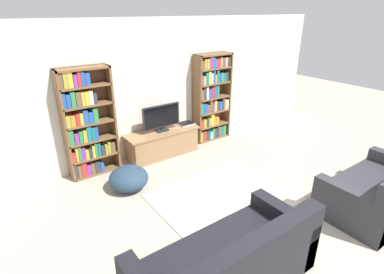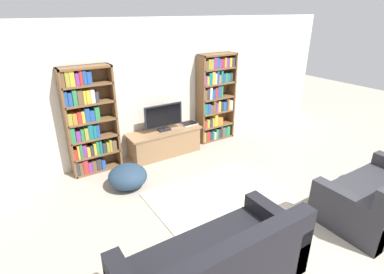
{
  "view_description": "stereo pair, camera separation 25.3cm",
  "coord_description": "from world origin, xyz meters",
  "px_view_note": "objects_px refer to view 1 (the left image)",
  "views": [
    {
      "loc": [
        -2.78,
        -0.84,
        2.73
      ],
      "look_at": [
        -0.02,
        2.99,
        0.7
      ],
      "focal_mm": 28.0,
      "sensor_mm": 36.0,
      "label": 1
    },
    {
      "loc": [
        -2.57,
        -0.98,
        2.73
      ],
      "look_at": [
        -0.02,
        2.99,
        0.7
      ],
      "focal_mm": 28.0,
      "sensor_mm": 36.0,
      "label": 2
    }
  ],
  "objects_px": {
    "bookshelf_right": "(211,98)",
    "couch_right_sofa": "(379,193)",
    "television": "(161,117)",
    "laptop": "(186,124)",
    "bookshelf_left": "(86,125)",
    "couch_left_sectional": "(227,266)",
    "tv_stand": "(163,143)",
    "beanbag_ottoman": "(129,178)"
  },
  "relations": [
    {
      "from": "couch_right_sofa",
      "to": "television",
      "type": "bearing_deg",
      "value": 115.67
    },
    {
      "from": "television",
      "to": "laptop",
      "type": "xyz_separation_m",
      "value": [
        0.59,
        0.03,
        -0.27
      ]
    },
    {
      "from": "bookshelf_left",
      "to": "couch_left_sectional",
      "type": "bearing_deg",
      "value": -84.0
    },
    {
      "from": "television",
      "to": "laptop",
      "type": "bearing_deg",
      "value": 2.46
    },
    {
      "from": "tv_stand",
      "to": "bookshelf_right",
      "type": "bearing_deg",
      "value": 5.32
    },
    {
      "from": "television",
      "to": "couch_left_sectional",
      "type": "distance_m",
      "value": 3.32
    },
    {
      "from": "couch_left_sectional",
      "to": "bookshelf_right",
      "type": "bearing_deg",
      "value": 53.67
    },
    {
      "from": "tv_stand",
      "to": "couch_left_sectional",
      "type": "bearing_deg",
      "value": -108.85
    },
    {
      "from": "bookshelf_right",
      "to": "tv_stand",
      "type": "bearing_deg",
      "value": -174.68
    },
    {
      "from": "tv_stand",
      "to": "couch_right_sofa",
      "type": "height_order",
      "value": "couch_right_sofa"
    },
    {
      "from": "beanbag_ottoman",
      "to": "couch_right_sofa",
      "type": "bearing_deg",
      "value": -44.11
    },
    {
      "from": "television",
      "to": "couch_right_sofa",
      "type": "height_order",
      "value": "television"
    },
    {
      "from": "bookshelf_left",
      "to": "couch_right_sofa",
      "type": "bearing_deg",
      "value": -49.2
    },
    {
      "from": "tv_stand",
      "to": "couch_right_sofa",
      "type": "distance_m",
      "value": 3.75
    },
    {
      "from": "bookshelf_right",
      "to": "couch_right_sofa",
      "type": "distance_m",
      "value": 3.58
    },
    {
      "from": "bookshelf_right",
      "to": "laptop",
      "type": "xyz_separation_m",
      "value": [
        -0.72,
        -0.09,
        -0.41
      ]
    },
    {
      "from": "couch_right_sofa",
      "to": "tv_stand",
      "type": "bearing_deg",
      "value": 115.69
    },
    {
      "from": "bookshelf_left",
      "to": "couch_left_sectional",
      "type": "xyz_separation_m",
      "value": [
        0.34,
        -3.23,
        -0.64
      ]
    },
    {
      "from": "bookshelf_left",
      "to": "bookshelf_right",
      "type": "xyz_separation_m",
      "value": [
        2.71,
        -0.0,
        0.02
      ]
    },
    {
      "from": "bookshelf_right",
      "to": "couch_left_sectional",
      "type": "height_order",
      "value": "bookshelf_right"
    },
    {
      "from": "tv_stand",
      "to": "couch_left_sectional",
      "type": "height_order",
      "value": "couch_left_sectional"
    },
    {
      "from": "television",
      "to": "beanbag_ottoman",
      "type": "bearing_deg",
      "value": -145.17
    },
    {
      "from": "couch_left_sectional",
      "to": "couch_right_sofa",
      "type": "bearing_deg",
      "value": -5.86
    },
    {
      "from": "laptop",
      "to": "tv_stand",
      "type": "bearing_deg",
      "value": -177.19
    },
    {
      "from": "tv_stand",
      "to": "couch_left_sectional",
      "type": "distance_m",
      "value": 3.28
    },
    {
      "from": "television",
      "to": "tv_stand",
      "type": "bearing_deg",
      "value": -90.0
    },
    {
      "from": "bookshelf_left",
      "to": "beanbag_ottoman",
      "type": "distance_m",
      "value": 1.19
    },
    {
      "from": "television",
      "to": "beanbag_ottoman",
      "type": "xyz_separation_m",
      "value": [
        -1.09,
        -0.75,
        -0.61
      ]
    },
    {
      "from": "bookshelf_left",
      "to": "couch_left_sectional",
      "type": "height_order",
      "value": "bookshelf_left"
    },
    {
      "from": "couch_left_sectional",
      "to": "couch_right_sofa",
      "type": "distance_m",
      "value": 2.7
    },
    {
      "from": "bookshelf_left",
      "to": "bookshelf_right",
      "type": "relative_size",
      "value": 1.0
    },
    {
      "from": "bookshelf_right",
      "to": "television",
      "type": "distance_m",
      "value": 1.33
    },
    {
      "from": "bookshelf_left",
      "to": "couch_right_sofa",
      "type": "height_order",
      "value": "bookshelf_left"
    },
    {
      "from": "tv_stand",
      "to": "couch_right_sofa",
      "type": "relative_size",
      "value": 0.87
    },
    {
      "from": "bookshelf_left",
      "to": "beanbag_ottoman",
      "type": "xyz_separation_m",
      "value": [
        0.31,
        -0.88,
        -0.73
      ]
    },
    {
      "from": "laptop",
      "to": "beanbag_ottoman",
      "type": "xyz_separation_m",
      "value": [
        -1.68,
        -0.78,
        -0.34
      ]
    },
    {
      "from": "bookshelf_left",
      "to": "beanbag_ottoman",
      "type": "bearing_deg",
      "value": -70.27
    },
    {
      "from": "bookshelf_right",
      "to": "couch_left_sectional",
      "type": "bearing_deg",
      "value": -126.33
    },
    {
      "from": "bookshelf_left",
      "to": "television",
      "type": "distance_m",
      "value": 1.41
    },
    {
      "from": "bookshelf_left",
      "to": "tv_stand",
      "type": "distance_m",
      "value": 1.55
    },
    {
      "from": "bookshelf_left",
      "to": "tv_stand",
      "type": "height_order",
      "value": "bookshelf_left"
    },
    {
      "from": "television",
      "to": "couch_right_sofa",
      "type": "distance_m",
      "value": 3.79
    }
  ]
}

